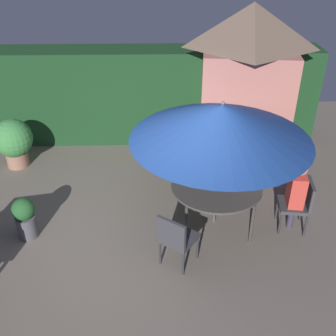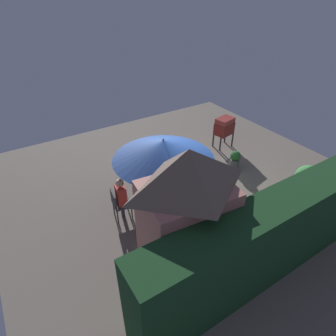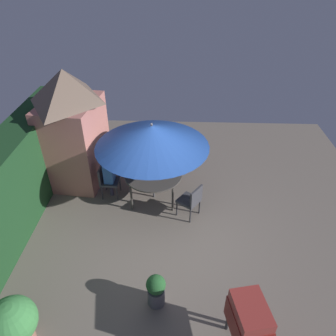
% 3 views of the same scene
% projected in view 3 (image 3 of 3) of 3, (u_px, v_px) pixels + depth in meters
% --- Properties ---
extents(ground_plane, '(11.00, 11.00, 0.00)m').
position_uv_depth(ground_plane, '(165.00, 225.00, 7.51)').
color(ground_plane, '#6B6056').
extents(hedge_backdrop, '(7.17, 0.83, 2.06)m').
position_uv_depth(hedge_backdrop, '(10.00, 188.00, 7.04)').
color(hedge_backdrop, '#193D1E').
rests_on(hedge_backdrop, ground).
extents(garden_shed, '(1.95, 1.59, 3.14)m').
position_uv_depth(garden_shed, '(73.00, 128.00, 8.18)').
color(garden_shed, '#B26B60').
rests_on(garden_shed, ground).
extents(patio_table, '(1.46, 1.46, 0.75)m').
position_uv_depth(patio_table, '(153.00, 175.00, 7.97)').
color(patio_table, '#47423D').
rests_on(patio_table, ground).
extents(patio_umbrella, '(2.73, 2.73, 2.18)m').
position_uv_depth(patio_umbrella, '(152.00, 136.00, 7.31)').
color(patio_umbrella, '#4C4C51').
rests_on(patio_umbrella, ground).
extents(bbq_grill, '(0.79, 0.63, 1.20)m').
position_uv_depth(bbq_grill, '(249.00, 320.00, 4.73)').
color(bbq_grill, maroon).
rests_on(bbq_grill, ground).
extents(chair_near_shed, '(0.52, 0.52, 0.90)m').
position_uv_depth(chair_near_shed, '(163.00, 154.00, 9.16)').
color(chair_near_shed, '#38383D').
rests_on(chair_near_shed, ground).
extents(chair_far_side, '(0.47, 0.48, 0.90)m').
position_uv_depth(chair_far_side, '(107.00, 179.00, 8.15)').
color(chair_far_side, '#38383D').
rests_on(chair_far_side, ground).
extents(chair_toward_hedge, '(0.64, 0.65, 0.90)m').
position_uv_depth(chair_toward_hedge, '(192.00, 200.00, 7.48)').
color(chair_toward_hedge, '#38383D').
rests_on(chair_toward_hedge, ground).
extents(potted_plant_by_shed, '(0.78, 0.78, 1.02)m').
position_uv_depth(potted_plant_by_shed, '(13.00, 323.00, 4.96)').
color(potted_plant_by_shed, '#936651').
rests_on(potted_plant_by_shed, ground).
extents(potted_plant_by_grill, '(0.36, 0.36, 0.71)m').
position_uv_depth(potted_plant_by_grill, '(156.00, 290.00, 5.66)').
color(potted_plant_by_grill, '#4C4C51').
rests_on(potted_plant_by_grill, ground).
extents(person_in_red, '(0.28, 0.37, 1.26)m').
position_uv_depth(person_in_red, '(163.00, 148.00, 8.94)').
color(person_in_red, '#CC3D33').
rests_on(person_in_red, ground).
extents(person_in_blue, '(0.35, 0.25, 1.26)m').
position_uv_depth(person_in_blue, '(109.00, 171.00, 8.00)').
color(person_in_blue, '#3866B2').
rests_on(person_in_blue, ground).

